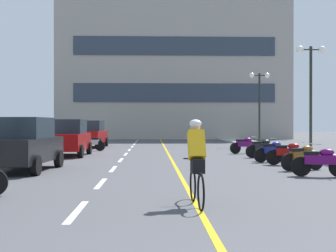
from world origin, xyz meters
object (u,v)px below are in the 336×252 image
(motorcycle_6, at_px, (272,151))
(motorcycle_7, at_px, (262,148))
(cyclist_rider, at_px, (197,160))
(motorcycle_3, at_px, (320,161))
(parked_car_far, at_px, (91,134))
(motorcycle_4, at_px, (303,157))
(street_lamp_mid, at_px, (311,75))
(motorcycle_9, at_px, (91,143))
(parked_car_near, at_px, (23,144))
(street_lamp_far, at_px, (259,92))
(parked_car_mid, at_px, (68,138))
(motorcycle_5, at_px, (288,153))
(motorcycle_8, at_px, (245,145))

(motorcycle_6, relative_size, motorcycle_7, 0.99)
(motorcycle_6, height_order, cyclist_rider, cyclist_rider)
(motorcycle_3, distance_m, cyclist_rider, 6.37)
(parked_car_far, height_order, motorcycle_4, parked_car_far)
(motorcycle_6, distance_m, motorcycle_7, 2.68)
(motorcycle_3, distance_m, motorcycle_7, 8.03)
(street_lamp_mid, distance_m, motorcycle_9, 12.97)
(motorcycle_7, xyz_separation_m, cyclist_rider, (-4.38, -12.79, 0.41))
(motorcycle_4, bearing_deg, parked_car_far, 120.24)
(motorcycle_3, bearing_deg, parked_car_near, 167.70)
(street_lamp_mid, height_order, street_lamp_far, street_lamp_mid)
(parked_car_mid, xyz_separation_m, motorcycle_3, (9.26, -9.43, -0.44))
(cyclist_rider, bearing_deg, motorcycle_5, 63.14)
(motorcycle_4, distance_m, motorcycle_6, 3.44)
(parked_car_far, xyz_separation_m, motorcycle_8, (9.17, -7.00, -0.44))
(street_lamp_mid, xyz_separation_m, cyclist_rider, (-7.01, -13.71, -3.13))
(motorcycle_7, bearing_deg, motorcycle_9, 147.00)
(motorcycle_8, xyz_separation_m, motorcycle_9, (-8.61, 2.85, 0.00))
(motorcycle_6, relative_size, motorcycle_8, 0.99)
(motorcycle_3, relative_size, motorcycle_8, 1.00)
(street_lamp_far, height_order, motorcycle_9, street_lamp_far)
(parked_car_near, bearing_deg, parked_car_far, 89.29)
(parked_car_far, distance_m, cyclist_rider, 23.26)
(motorcycle_6, relative_size, motorcycle_9, 0.97)
(parked_car_near, xyz_separation_m, cyclist_rider, (5.23, -6.82, -0.03))
(parked_car_far, height_order, motorcycle_6, parked_car_far)
(parked_car_near, distance_m, motorcycle_6, 9.96)
(motorcycle_7, distance_m, motorcycle_8, 2.92)
(parked_car_near, distance_m, motorcycle_9, 11.76)
(motorcycle_8, bearing_deg, motorcycle_4, -88.87)
(motorcycle_8, xyz_separation_m, cyclist_rider, (-4.13, -15.70, 0.41))
(motorcycle_5, distance_m, motorcycle_9, 13.27)
(parked_car_far, bearing_deg, cyclist_rider, -77.49)
(street_lamp_far, bearing_deg, street_lamp_mid, -88.61)
(parked_car_near, relative_size, motorcycle_5, 2.55)
(parked_car_far, bearing_deg, motorcycle_7, -46.47)
(street_lamp_far, relative_size, cyclist_rider, 2.89)
(parked_car_far, xyz_separation_m, motorcycle_5, (9.45, -14.00, -0.44))
(motorcycle_7, bearing_deg, parked_car_mid, 171.54)
(parked_car_near, xyz_separation_m, parked_car_far, (0.20, 15.89, 0.00))
(parked_car_mid, xyz_separation_m, motorcycle_9, (0.57, 4.35, -0.44))
(street_lamp_mid, distance_m, motorcycle_3, 10.02)
(motorcycle_8, height_order, motorcycle_9, same)
(motorcycle_3, height_order, motorcycle_4, same)
(parked_car_mid, distance_m, motorcycle_8, 9.31)
(parked_car_mid, distance_m, motorcycle_7, 9.54)
(motorcycle_4, height_order, motorcycle_6, same)
(parked_car_near, relative_size, motorcycle_6, 2.60)
(street_lamp_mid, xyz_separation_m, parked_car_mid, (-12.06, 0.49, -3.10))
(motorcycle_9, bearing_deg, motorcycle_3, -57.77)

